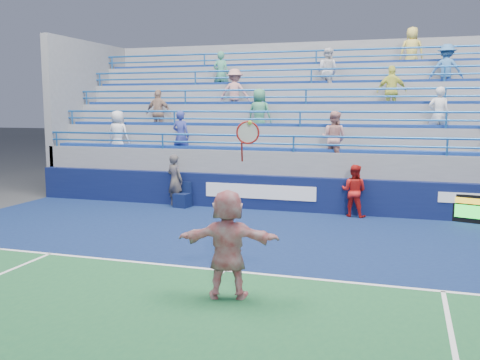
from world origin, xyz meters
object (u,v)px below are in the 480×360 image
(judge_chair, at_px, (182,199))
(serve_speed_board, at_px, (474,209))
(ball_girl, at_px, (354,191))
(tennis_player, at_px, (228,244))
(line_judge, at_px, (175,180))

(judge_chair, bearing_deg, serve_speed_board, 1.16)
(judge_chair, height_order, ball_girl, ball_girl)
(tennis_player, relative_size, ball_girl, 1.94)
(judge_chair, xyz_separation_m, ball_girl, (5.47, 0.14, 0.52))
(judge_chair, distance_m, tennis_player, 8.51)
(judge_chair, bearing_deg, tennis_player, -61.31)
(serve_speed_board, distance_m, line_judge, 9.12)
(ball_girl, bearing_deg, judge_chair, 12.72)
(tennis_player, bearing_deg, line_judge, 120.09)
(tennis_player, relative_size, line_judge, 1.77)
(judge_chair, relative_size, tennis_player, 0.27)
(line_judge, xyz_separation_m, ball_girl, (5.79, -0.01, -0.08))
(judge_chair, xyz_separation_m, line_judge, (-0.32, 0.15, 0.60))
(tennis_player, xyz_separation_m, line_judge, (-4.40, 7.59, -0.09))
(line_judge, distance_m, ball_girl, 5.79)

